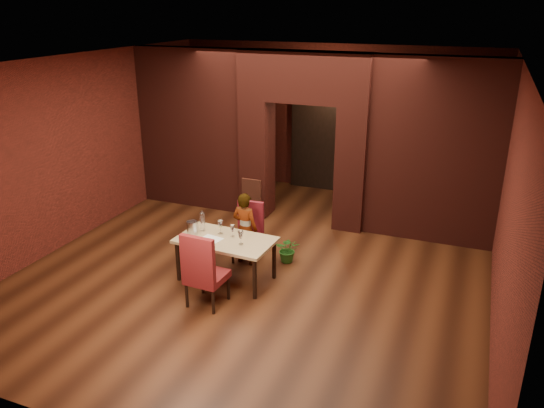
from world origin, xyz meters
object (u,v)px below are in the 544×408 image
(person_seated, at_px, (245,229))
(water_bottle, at_px, (203,221))
(chair_far, at_px, (247,233))
(wine_bucket, at_px, (192,228))
(wine_glass_a, at_px, (220,227))
(potted_plant, at_px, (288,249))
(wine_glass_c, at_px, (241,238))
(chair_near, at_px, (207,268))
(wine_glass_b, at_px, (233,231))
(dining_table, at_px, (226,259))

(person_seated, xyz_separation_m, water_bottle, (-0.51, -0.46, 0.23))
(chair_far, distance_m, wine_bucket, 0.99)
(wine_glass_a, bearing_deg, potted_plant, 42.31)
(wine_glass_c, relative_size, wine_bucket, 1.04)
(wine_glass_c, bearing_deg, potted_plant, 69.10)
(chair_near, relative_size, wine_glass_c, 5.16)
(person_seated, xyz_separation_m, wine_bucket, (-0.59, -0.64, 0.18))
(wine_glass_a, relative_size, wine_glass_b, 1.17)
(chair_near, height_order, wine_bucket, chair_near)
(dining_table, bearing_deg, wine_bucket, -174.08)
(wine_glass_a, relative_size, water_bottle, 0.69)
(water_bottle, bearing_deg, chair_near, -58.87)
(potted_plant, bearing_deg, wine_glass_b, -128.21)
(wine_bucket, distance_m, potted_plant, 1.63)
(wine_glass_c, height_order, potted_plant, wine_glass_c)
(wine_bucket, bearing_deg, water_bottle, 65.42)
(dining_table, xyz_separation_m, chair_far, (0.03, 0.72, 0.15))
(wine_glass_b, relative_size, wine_glass_c, 0.86)
(chair_near, height_order, potted_plant, chair_near)
(wine_glass_b, relative_size, wine_bucket, 0.90)
(chair_far, bearing_deg, water_bottle, -134.94)
(wine_bucket, bearing_deg, potted_plant, 37.05)
(chair_far, bearing_deg, chair_near, -92.21)
(wine_glass_a, bearing_deg, chair_far, 72.42)
(wine_glass_c, bearing_deg, wine_glass_b, 138.08)
(wine_glass_b, bearing_deg, chair_near, -89.77)
(wine_glass_a, relative_size, wine_bucket, 1.05)
(chair_near, distance_m, person_seated, 1.35)
(chair_far, relative_size, person_seated, 0.80)
(wine_glass_c, bearing_deg, wine_glass_a, 152.43)
(dining_table, bearing_deg, water_bottle, 164.91)
(wine_glass_c, bearing_deg, dining_table, 162.39)
(dining_table, xyz_separation_m, potted_plant, (0.68, 0.90, -0.12))
(wine_glass_a, height_order, water_bottle, water_bottle)
(dining_table, xyz_separation_m, wine_glass_c, (0.30, -0.09, 0.45))
(chair_far, relative_size, wine_glass_a, 4.47)
(water_bottle, bearing_deg, wine_glass_a, -2.04)
(dining_table, relative_size, wine_glass_b, 7.82)
(person_seated, xyz_separation_m, wine_glass_b, (0.02, -0.50, 0.17))
(person_seated, relative_size, water_bottle, 3.85)
(wine_glass_b, relative_size, water_bottle, 0.59)
(wine_bucket, distance_m, water_bottle, 0.20)
(chair_near, height_order, wine_glass_b, chair_near)
(chair_far, relative_size, potted_plant, 2.20)
(wine_glass_a, relative_size, potted_plant, 0.49)
(chair_far, bearing_deg, potted_plant, 11.94)
(wine_glass_b, distance_m, wine_bucket, 0.63)
(wine_glass_b, bearing_deg, potted_plant, 51.79)
(person_seated, bearing_deg, wine_glass_b, 99.20)
(person_seated, distance_m, wine_glass_c, 0.78)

